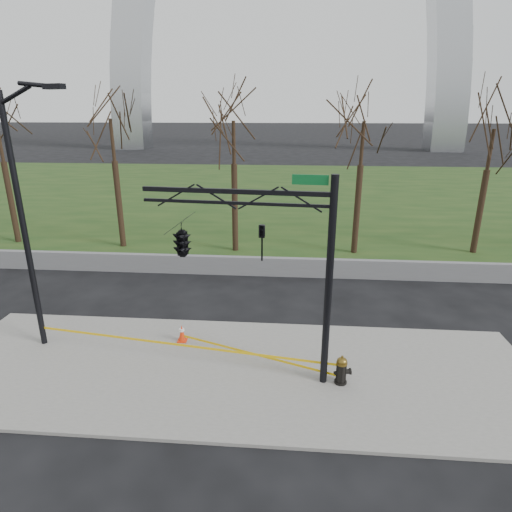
# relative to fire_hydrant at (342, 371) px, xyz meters

# --- Properties ---
(ground) EXTENTS (500.00, 500.00, 0.00)m
(ground) POSITION_rel_fire_hydrant_xyz_m (-3.16, 0.42, -0.50)
(ground) COLOR black
(ground) RESTS_ON ground
(sidewalk) EXTENTS (18.00, 6.00, 0.10)m
(sidewalk) POSITION_rel_fire_hydrant_xyz_m (-3.16, 0.42, -0.45)
(sidewalk) COLOR slate
(sidewalk) RESTS_ON ground
(grass_strip) EXTENTS (120.00, 40.00, 0.06)m
(grass_strip) POSITION_rel_fire_hydrant_xyz_m (-3.16, 30.42, -0.47)
(grass_strip) COLOR #193613
(grass_strip) RESTS_ON ground
(guardrail) EXTENTS (60.00, 0.30, 0.90)m
(guardrail) POSITION_rel_fire_hydrant_xyz_m (-3.16, 8.42, -0.05)
(guardrail) COLOR #59595B
(guardrail) RESTS_ON ground
(tree_row) EXTENTS (56.26, 4.00, 8.02)m
(tree_row) POSITION_rel_fire_hydrant_xyz_m (1.97, 12.42, 3.51)
(tree_row) COLOR black
(tree_row) RESTS_ON ground
(fire_hydrant) EXTENTS (0.55, 0.35, 0.87)m
(fire_hydrant) POSITION_rel_fire_hydrant_xyz_m (0.00, 0.00, 0.00)
(fire_hydrant) COLOR black
(fire_hydrant) RESTS_ON sidewalk
(traffic_cone) EXTENTS (0.32, 0.32, 0.60)m
(traffic_cone) POSITION_rel_fire_hydrant_xyz_m (-5.08, 1.92, -0.10)
(traffic_cone) COLOR red
(traffic_cone) RESTS_ON sidewalk
(street_light) EXTENTS (2.33, 0.86, 8.21)m
(street_light) POSITION_rel_fire_hydrant_xyz_m (-9.43, 1.36, 4.19)
(street_light) COLOR black
(street_light) RESTS_ON ground
(traffic_signal_mast) EXTENTS (5.08, 2.52, 6.00)m
(traffic_signal_mast) POSITION_rel_fire_hydrant_xyz_m (-3.73, 0.34, 3.64)
(traffic_signal_mast) COLOR black
(traffic_signal_mast) RESTS_ON ground
(caution_tape) EXTENTS (9.64, 1.93, 0.44)m
(caution_tape) POSITION_rel_fire_hydrant_xyz_m (-4.01, 0.80, 0.04)
(caution_tape) COLOR yellow
(caution_tape) RESTS_ON ground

